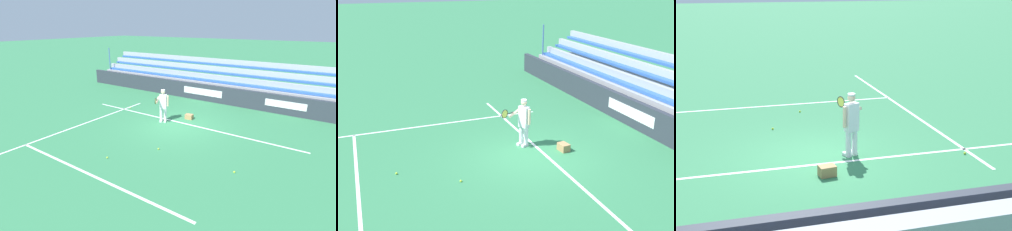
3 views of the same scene
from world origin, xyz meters
The scene contains 12 objects.
ground_plane centered at (0.00, 0.00, 0.00)m, with size 160.00×160.00×0.00m, color #337A4C.
court_baseline_white centered at (0.00, -0.50, 0.00)m, with size 12.00×0.10×0.01m, color white.
court_sideline_white centered at (4.11, 4.00, 0.00)m, with size 0.10×12.00×0.01m, color white.
court_service_line_white centered at (0.00, 5.50, 0.00)m, with size 8.22×0.10×0.01m, color white.
back_wall_sponsor_board centered at (0.00, -4.97, 0.55)m, with size 22.94×0.25×1.10m.
bleacher_stand centered at (0.00, -6.80, 0.73)m, with size 21.80×2.40×2.95m.
tennis_player centered at (0.93, -0.11, 0.89)m, with size 0.57×1.07×1.71m.
ball_box_cardboard centered at (0.01, -1.25, 0.13)m, with size 0.40×0.30×0.26m, color #A87F51.
tennis_ball_by_box centered at (0.36, 4.36, 0.03)m, with size 0.07×0.07×0.07m, color #CCE533.
tennis_ball_far_right centered at (-0.82, 2.66, 0.03)m, with size 0.07×0.07×0.07m, color #CCE533.
tennis_ball_near_player centered at (3.93, -0.86, 0.03)m, with size 0.07×0.07×0.07m, color #CCE533.
tennis_ball_on_baseline centered at (-4.03, 2.60, 0.03)m, with size 0.07×0.07×0.07m, color #CCE533.
Camera 1 is at (-6.61, 10.39, 4.85)m, focal length 28.00 mm.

